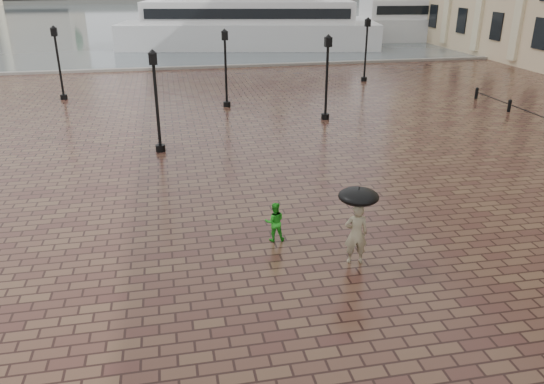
{
  "coord_description": "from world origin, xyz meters",
  "views": [
    {
      "loc": [
        -5.55,
        -13.56,
        7.61
      ],
      "look_at": [
        -2.63,
        0.98,
        1.4
      ],
      "focal_mm": 35.0,
      "sensor_mm": 36.0,
      "label": 1
    }
  ],
  "objects_px": {
    "ferry_near": "(249,22)",
    "street_lamps": "(233,69)",
    "adult_pedestrian": "(356,234)",
    "child_pedestrian": "(275,222)",
    "ferry_far": "(450,17)"
  },
  "relations": [
    {
      "from": "adult_pedestrian",
      "to": "ferry_far",
      "type": "distance_m",
      "value": 56.06
    },
    {
      "from": "ferry_far",
      "to": "ferry_near",
      "type": "bearing_deg",
      "value": -168.15
    },
    {
      "from": "street_lamps",
      "to": "child_pedestrian",
      "type": "bearing_deg",
      "value": -93.48
    },
    {
      "from": "child_pedestrian",
      "to": "ferry_near",
      "type": "distance_m",
      "value": 43.64
    },
    {
      "from": "adult_pedestrian",
      "to": "child_pedestrian",
      "type": "distance_m",
      "value": 2.62
    },
    {
      "from": "ferry_near",
      "to": "street_lamps",
      "type": "bearing_deg",
      "value": -89.97
    },
    {
      "from": "child_pedestrian",
      "to": "adult_pedestrian",
      "type": "bearing_deg",
      "value": 143.48
    },
    {
      "from": "ferry_near",
      "to": "ferry_far",
      "type": "bearing_deg",
      "value": 18.28
    },
    {
      "from": "street_lamps",
      "to": "ferry_near",
      "type": "relative_size",
      "value": 0.77
    },
    {
      "from": "adult_pedestrian",
      "to": "street_lamps",
      "type": "bearing_deg",
      "value": -78.82
    },
    {
      "from": "street_lamps",
      "to": "ferry_far",
      "type": "bearing_deg",
      "value": 44.49
    },
    {
      "from": "child_pedestrian",
      "to": "ferry_far",
      "type": "bearing_deg",
      "value": -118.18
    },
    {
      "from": "ferry_near",
      "to": "child_pedestrian",
      "type": "bearing_deg",
      "value": -87.03
    },
    {
      "from": "ferry_far",
      "to": "child_pedestrian",
      "type": "bearing_deg",
      "value": -119.02
    },
    {
      "from": "adult_pedestrian",
      "to": "ferry_near",
      "type": "bearing_deg",
      "value": -86.85
    }
  ]
}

